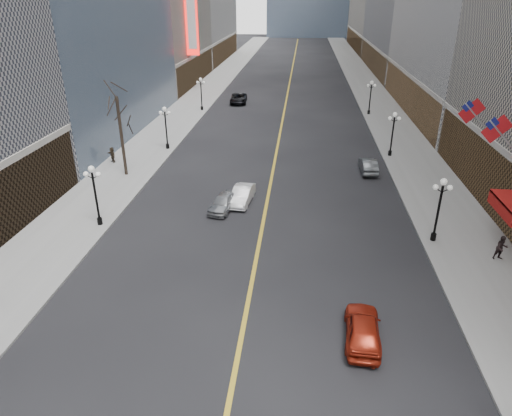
% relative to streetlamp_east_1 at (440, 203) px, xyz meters
% --- Properties ---
extents(sidewalk_east, '(6.00, 230.00, 0.15)m').
position_rel_streetlamp_east_1_xyz_m(sidewalk_east, '(2.20, 40.00, -2.83)').
color(sidewalk_east, gray).
rests_on(sidewalk_east, ground).
extents(sidewalk_west, '(6.00, 230.00, 0.15)m').
position_rel_streetlamp_east_1_xyz_m(sidewalk_west, '(-25.80, 40.00, -2.83)').
color(sidewalk_west, gray).
rests_on(sidewalk_west, ground).
extents(lane_line, '(0.25, 200.00, 0.02)m').
position_rel_streetlamp_east_1_xyz_m(lane_line, '(-11.80, 50.00, -2.89)').
color(lane_line, gold).
rests_on(lane_line, ground).
extents(streetlamp_east_1, '(1.26, 0.44, 4.52)m').
position_rel_streetlamp_east_1_xyz_m(streetlamp_east_1, '(0.00, 0.00, 0.00)').
color(streetlamp_east_1, black).
rests_on(streetlamp_east_1, sidewalk_east).
extents(streetlamp_east_2, '(1.26, 0.44, 4.52)m').
position_rel_streetlamp_east_1_xyz_m(streetlamp_east_2, '(0.00, 18.00, 0.00)').
color(streetlamp_east_2, black).
rests_on(streetlamp_east_2, sidewalk_east).
extents(streetlamp_east_3, '(1.26, 0.44, 4.52)m').
position_rel_streetlamp_east_1_xyz_m(streetlamp_east_3, '(0.00, 36.00, 0.00)').
color(streetlamp_east_3, black).
rests_on(streetlamp_east_3, sidewalk_east).
extents(streetlamp_west_1, '(1.26, 0.44, 4.52)m').
position_rel_streetlamp_east_1_xyz_m(streetlamp_west_1, '(-23.60, 0.00, 0.00)').
color(streetlamp_west_1, black).
rests_on(streetlamp_west_1, sidewalk_west).
extents(streetlamp_west_2, '(1.26, 0.44, 4.52)m').
position_rel_streetlamp_east_1_xyz_m(streetlamp_west_2, '(-23.60, 18.00, 0.00)').
color(streetlamp_west_2, black).
rests_on(streetlamp_west_2, sidewalk_west).
extents(streetlamp_west_3, '(1.26, 0.44, 4.52)m').
position_rel_streetlamp_east_1_xyz_m(streetlamp_west_3, '(-23.60, 36.00, 0.00)').
color(streetlamp_west_3, black).
rests_on(streetlamp_west_3, sidewalk_west).
extents(flag_4, '(2.87, 0.12, 2.87)m').
position_rel_streetlamp_east_1_xyz_m(flag_4, '(3.51, 2.00, 4.39)').
color(flag_4, '#B2B2B7').
rests_on(flag_4, ground).
extents(flag_5, '(2.87, 0.12, 2.87)m').
position_rel_streetlamp_east_1_xyz_m(flag_5, '(3.51, 7.00, 4.39)').
color(flag_5, '#B2B2B7').
rests_on(flag_5, ground).
extents(awning_c, '(1.40, 4.00, 0.93)m').
position_rel_streetlamp_east_1_xyz_m(awning_c, '(4.30, -0.00, 0.18)').
color(awning_c, maroon).
rests_on(awning_c, ground).
extents(theatre_marquee, '(2.00, 0.55, 12.00)m').
position_rel_streetlamp_east_1_xyz_m(theatre_marquee, '(-27.68, 50.00, 9.10)').
color(theatre_marquee, red).
rests_on(theatre_marquee, ground).
extents(tree_west_far, '(3.60, 3.60, 7.92)m').
position_rel_streetlamp_east_1_xyz_m(tree_west_far, '(-25.30, 10.00, 3.34)').
color(tree_west_far, '#2D231C').
rests_on(tree_west_far, sidewalk_west).
extents(car_nb_near, '(2.26, 4.09, 1.32)m').
position_rel_streetlamp_east_1_xyz_m(car_nb_near, '(-15.08, 3.61, -2.24)').
color(car_nb_near, '#919498').
rests_on(car_nb_near, ground).
extents(car_nb_mid, '(1.85, 4.18, 1.33)m').
position_rel_streetlamp_east_1_xyz_m(car_nb_mid, '(-13.80, 5.11, -2.23)').
color(car_nb_mid, silver).
rests_on(car_nb_mid, ground).
extents(car_nb_far, '(2.76, 5.39, 1.46)m').
position_rel_streetlamp_east_1_xyz_m(car_nb_far, '(-19.04, 41.58, -2.17)').
color(car_nb_far, black).
rests_on(car_nb_far, ground).
extents(car_sb_mid, '(1.97, 4.29, 1.43)m').
position_rel_streetlamp_east_1_xyz_m(car_sb_mid, '(-5.90, -10.39, -2.19)').
color(car_sb_mid, maroon).
rests_on(car_sb_mid, ground).
extents(car_sb_far, '(1.45, 4.00, 1.31)m').
position_rel_streetlamp_east_1_xyz_m(car_sb_far, '(-2.80, 13.22, -2.25)').
color(car_sb_far, '#4A4E51').
rests_on(car_sb_far, ground).
extents(ped_east_walk, '(0.85, 0.57, 1.62)m').
position_rel_streetlamp_east_1_xyz_m(ped_east_walk, '(3.56, -2.10, -1.94)').
color(ped_east_walk, black).
rests_on(ped_east_walk, sidewalk_east).
extents(ped_west_far, '(1.31, 1.26, 1.52)m').
position_rel_streetlamp_east_1_xyz_m(ped_west_far, '(-27.82, 13.16, -1.99)').
color(ped_west_far, '#2E2419').
rests_on(ped_west_far, sidewalk_west).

